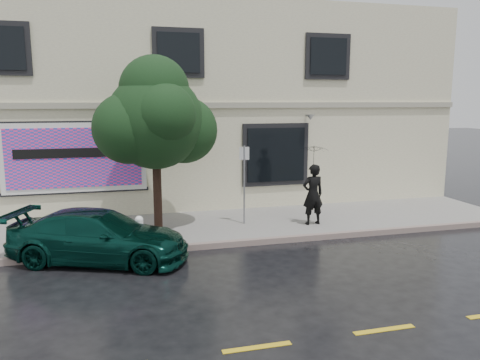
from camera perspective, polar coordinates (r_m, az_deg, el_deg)
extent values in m
plane|color=black|center=(10.73, -3.42, -10.81)|extent=(90.00, 90.00, 0.00)
cube|color=gray|center=(13.76, -6.12, -5.88)|extent=(20.00, 3.50, 0.15)
cube|color=gray|center=(12.10, -4.85, -8.05)|extent=(20.00, 0.18, 0.16)
cube|color=gold|center=(7.64, 2.10, -19.71)|extent=(19.00, 0.12, 0.01)
cube|color=beige|center=(18.96, -8.99, 8.80)|extent=(20.00, 8.00, 7.00)
cube|color=#9E9984|center=(14.95, -7.38, 9.02)|extent=(20.00, 0.12, 0.18)
cube|color=black|center=(15.80, 4.36, 3.10)|extent=(2.30, 0.10, 2.10)
cube|color=black|center=(15.74, 4.43, 3.08)|extent=(2.00, 0.05, 1.80)
cube|color=black|center=(15.14, -27.21, 14.13)|extent=(1.30, 0.05, 1.20)
cube|color=black|center=(14.96, -7.48, 15.16)|extent=(1.30, 0.05, 1.20)
cube|color=black|center=(16.38, 10.74, 14.59)|extent=(1.30, 0.05, 1.20)
cube|color=white|center=(14.94, -19.50, 2.58)|extent=(4.20, 0.06, 2.10)
cube|color=#FD3898|center=(14.90, -19.51, 2.57)|extent=(3.90, 0.04, 1.80)
cube|color=black|center=(15.13, -19.27, -1.35)|extent=(4.30, 0.10, 0.10)
cube|color=black|center=(14.89, -19.72, 6.61)|extent=(4.30, 0.10, 0.10)
cube|color=black|center=(14.86, -19.55, 3.13)|extent=(3.40, 0.02, 0.28)
imported|color=#072E26|center=(11.51, -16.79, -6.60)|extent=(4.56, 3.24, 1.21)
imported|color=black|center=(13.82, 8.88, -1.75)|extent=(0.68, 0.47, 1.78)
imported|color=black|center=(13.63, 9.01, 3.30)|extent=(1.10, 1.10, 0.67)
cylinder|color=#311F15|center=(13.11, -10.03, -1.57)|extent=(0.23, 0.23, 2.16)
sphere|color=black|center=(12.88, -10.29, 7.10)|extent=(2.60, 2.60, 2.60)
cylinder|color=white|center=(12.20, -12.12, -7.52)|extent=(0.29, 0.29, 0.08)
cylinder|color=white|center=(12.12, -12.17, -6.16)|extent=(0.21, 0.21, 0.53)
sphere|color=white|center=(12.04, -12.22, -4.78)|extent=(0.21, 0.21, 0.21)
cylinder|color=white|center=(12.11, -12.17, -6.05)|extent=(0.31, 0.10, 0.10)
cylinder|color=gray|center=(13.67, 0.52, -0.62)|extent=(0.05, 0.05, 2.31)
cube|color=silver|center=(13.53, 0.53, 3.27)|extent=(0.28, 0.08, 0.37)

